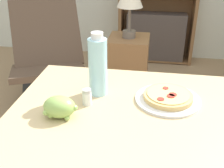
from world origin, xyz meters
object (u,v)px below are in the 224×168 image
bookshelf (158,1)px  grape_bunch (60,107)px  pizza_on_plate (168,98)px  side_table (128,71)px  drink_bottle (98,66)px  lounge_chair_near (50,72)px  salt_shaker (87,97)px

bookshelf → grape_bunch: bearing=-97.5°
pizza_on_plate → side_table: pizza_on_plate is taller
pizza_on_plate → drink_bottle: size_ratio=0.99×
grape_bunch → lounge_chair_near: (-0.59, 1.36, -0.52)m
bookshelf → lounge_chair_near: bearing=-128.5°
bookshelf → side_table: bookshelf is taller
grape_bunch → drink_bottle: drink_bottle is taller
grape_bunch → salt_shaker: (0.08, 0.10, -0.01)m
grape_bunch → side_table: (0.11, 1.42, -0.50)m
drink_bottle → pizza_on_plate: bearing=-3.7°
grape_bunch → drink_bottle: (0.11, 0.20, 0.09)m
lounge_chair_near → side_table: (0.70, 0.07, 0.03)m
grape_bunch → salt_shaker: size_ratio=1.92×
pizza_on_plate → lounge_chair_near: size_ratio=0.28×
grape_bunch → drink_bottle: size_ratio=0.48×
lounge_chair_near → side_table: size_ratio=1.50×
salt_shaker → lounge_chair_near: (-0.67, 1.26, -0.52)m
lounge_chair_near → pizza_on_plate: bearing=-74.2°
grape_bunch → side_table: size_ratio=0.21×
salt_shaker → bookshelf: bearing=84.0°
bookshelf → side_table: bearing=-101.4°
grape_bunch → lounge_chair_near: size_ratio=0.14×
drink_bottle → lounge_chair_near: drink_bottle is taller
salt_shaker → drink_bottle: bearing=75.4°
bookshelf → side_table: 1.19m
grape_bunch → salt_shaker: grape_bunch is taller
salt_shaker → bookshelf: (0.25, 2.41, -0.07)m
drink_bottle → salt_shaker: 0.14m
salt_shaker → side_table: size_ratio=0.11×
bookshelf → pizza_on_plate: bearing=-88.3°
pizza_on_plate → side_table: 1.36m
drink_bottle → side_table: 1.36m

